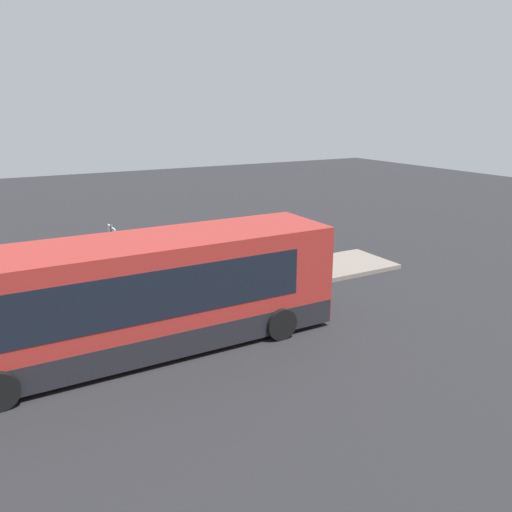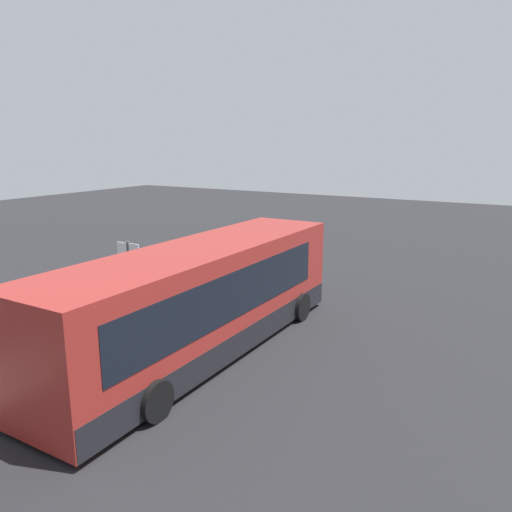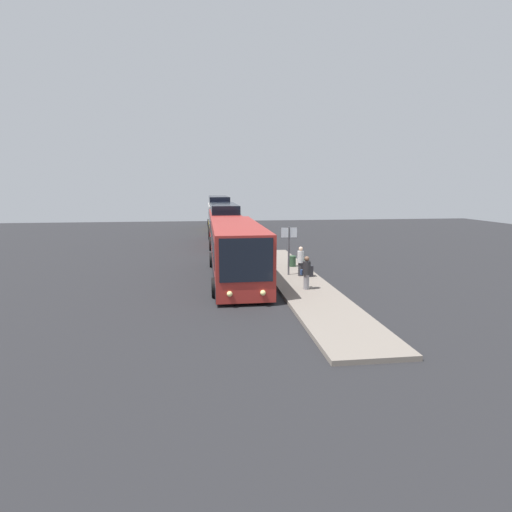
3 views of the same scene
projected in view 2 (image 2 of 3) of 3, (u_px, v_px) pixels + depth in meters
name	position (u px, v px, depth m)	size (l,w,h in m)	color
ground	(225.00, 334.00, 15.40)	(80.00, 80.00, 0.00)	#232326
platform	(152.00, 315.00, 16.85)	(20.00, 2.72, 0.17)	slate
bus_lead	(201.00, 301.00, 13.74)	(11.13, 2.84, 3.03)	maroon
passenger_boarding	(191.00, 275.00, 18.34)	(0.62, 0.47, 1.60)	gray
passenger_waiting	(125.00, 292.00, 16.12)	(0.42, 0.58, 1.62)	#2D2D33
suitcase	(120.00, 305.00, 16.65)	(0.41, 0.23, 0.84)	black
sign_post	(129.00, 271.00, 15.32)	(0.10, 0.88, 2.67)	#4C4C51
trash_bin	(55.00, 334.00, 14.06)	(0.44, 0.44, 0.65)	#2D4C33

